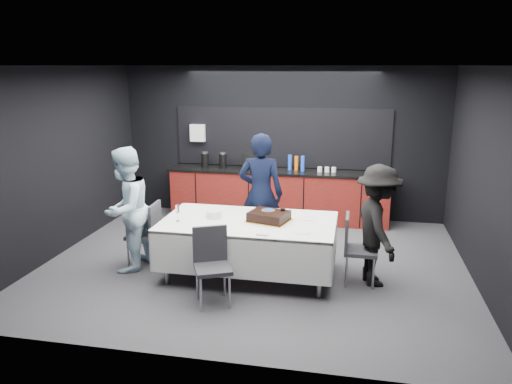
# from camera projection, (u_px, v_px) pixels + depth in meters

# --- Properties ---
(ground) EXTENTS (6.00, 6.00, 0.00)m
(ground) POSITION_uv_depth(u_px,v_px,m) (255.00, 263.00, 7.27)
(ground) COLOR #3F3F44
(ground) RESTS_ON ground
(room_shell) EXTENTS (6.04, 5.04, 2.82)m
(room_shell) POSITION_uv_depth(u_px,v_px,m) (255.00, 136.00, 6.81)
(room_shell) COLOR white
(room_shell) RESTS_ON ground
(kitchenette) EXTENTS (4.10, 0.64, 2.05)m
(kitchenette) POSITION_uv_depth(u_px,v_px,m) (278.00, 191.00, 9.24)
(kitchenette) COLOR #5B120E
(kitchenette) RESTS_ON ground
(party_table) EXTENTS (2.32, 1.32, 0.78)m
(party_table) POSITION_uv_depth(u_px,v_px,m) (249.00, 230.00, 6.73)
(party_table) COLOR #99999E
(party_table) RESTS_ON ground
(cake_assembly) EXTENTS (0.62, 0.55, 0.17)m
(cake_assembly) POSITION_uv_depth(u_px,v_px,m) (269.00, 216.00, 6.66)
(cake_assembly) COLOR #F0B446
(cake_assembly) RESTS_ON party_table
(plate_stack) EXTENTS (0.22, 0.22, 0.10)m
(plate_stack) POSITION_uv_depth(u_px,v_px,m) (214.00, 214.00, 6.81)
(plate_stack) COLOR white
(plate_stack) RESTS_ON party_table
(loose_plate_near) EXTENTS (0.21, 0.21, 0.01)m
(loose_plate_near) POSITION_uv_depth(u_px,v_px,m) (216.00, 228.00, 6.39)
(loose_plate_near) COLOR white
(loose_plate_near) RESTS_ON party_table
(loose_plate_right_a) EXTENTS (0.21, 0.21, 0.01)m
(loose_plate_right_a) POSITION_uv_depth(u_px,v_px,m) (307.00, 218.00, 6.78)
(loose_plate_right_a) COLOR white
(loose_plate_right_a) RESTS_ON party_table
(loose_plate_right_b) EXTENTS (0.21, 0.21, 0.01)m
(loose_plate_right_b) POSITION_uv_depth(u_px,v_px,m) (302.00, 232.00, 6.23)
(loose_plate_right_b) COLOR white
(loose_plate_right_b) RESTS_ON party_table
(loose_plate_far) EXTENTS (0.20, 0.20, 0.01)m
(loose_plate_far) POSITION_uv_depth(u_px,v_px,m) (264.00, 212.00, 7.08)
(loose_plate_far) COLOR white
(loose_plate_far) RESTS_ON party_table
(fork_pile) EXTENTS (0.15, 0.10, 0.02)m
(fork_pile) POSITION_uv_depth(u_px,v_px,m) (263.00, 234.00, 6.12)
(fork_pile) COLOR white
(fork_pile) RESTS_ON party_table
(champagne_flute) EXTENTS (0.06, 0.06, 0.22)m
(champagne_flute) POSITION_uv_depth(u_px,v_px,m) (177.00, 210.00, 6.63)
(champagne_flute) COLOR white
(champagne_flute) RESTS_ON party_table
(chair_left) EXTENTS (0.44, 0.44, 0.92)m
(chair_left) POSITION_uv_depth(u_px,v_px,m) (148.00, 230.00, 7.09)
(chair_left) COLOR #2B2B30
(chair_left) RESTS_ON ground
(chair_right) EXTENTS (0.42, 0.42, 0.92)m
(chair_right) POSITION_uv_depth(u_px,v_px,m) (355.00, 244.00, 6.51)
(chair_right) COLOR #2B2B30
(chair_right) RESTS_ON ground
(chair_near) EXTENTS (0.56, 0.56, 0.92)m
(chair_near) POSITION_uv_depth(u_px,v_px,m) (212.00, 260.00, 6.00)
(chair_near) COLOR #2B2B30
(chair_near) RESTS_ON ground
(person_center) EXTENTS (0.69, 0.46, 1.85)m
(person_center) POSITION_uv_depth(u_px,v_px,m) (261.00, 194.00, 7.50)
(person_center) COLOR black
(person_center) RESTS_ON ground
(person_left) EXTENTS (0.74, 0.91, 1.74)m
(person_left) POSITION_uv_depth(u_px,v_px,m) (126.00, 209.00, 6.90)
(person_left) COLOR #C5E7F8
(person_left) RESTS_ON ground
(person_right) EXTENTS (0.85, 1.15, 1.59)m
(person_right) POSITION_uv_depth(u_px,v_px,m) (377.00, 226.00, 6.43)
(person_right) COLOR black
(person_right) RESTS_ON ground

